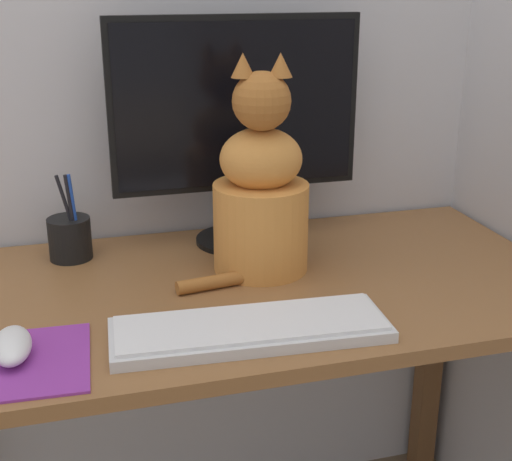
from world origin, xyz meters
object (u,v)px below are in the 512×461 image
object	(u,v)px
computer_mouse_left	(12,346)
keyboard	(250,329)
monitor	(236,119)
pen_cup	(70,237)
cat	(261,193)

from	to	relation	value
computer_mouse_left	keyboard	bearing A→B (deg)	-3.82
monitor	pen_cup	distance (m)	0.40
computer_mouse_left	cat	xyz separation A→B (m)	(0.43, 0.22, 0.13)
monitor	pen_cup	xyz separation A→B (m)	(-0.33, -0.00, -0.21)
keyboard	monitor	bearing A→B (deg)	82.24
computer_mouse_left	cat	bearing A→B (deg)	27.43
keyboard	pen_cup	xyz separation A→B (m)	(-0.25, 0.40, 0.03)
computer_mouse_left	cat	distance (m)	0.50
cat	pen_cup	world-z (taller)	cat
monitor	keyboard	bearing A→B (deg)	-101.30
keyboard	computer_mouse_left	xyz separation A→B (m)	(-0.35, 0.02, 0.01)
monitor	computer_mouse_left	distance (m)	0.61
monitor	computer_mouse_left	world-z (taller)	monitor
monitor	keyboard	size ratio (longest dim) A/B	1.14
keyboard	cat	bearing A→B (deg)	74.32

